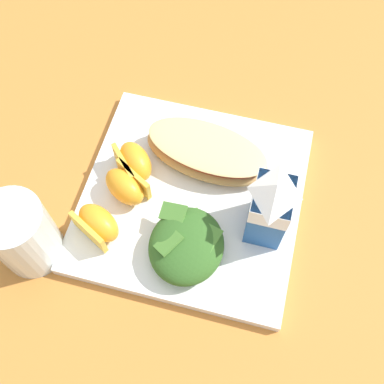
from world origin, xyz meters
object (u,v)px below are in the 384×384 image
at_px(milk_carton, 271,205).
at_px(green_salad_pile, 186,245).
at_px(drinking_clear_cup, 23,235).
at_px(orange_wedge_middle, 126,186).
at_px(orange_wedge_front, 134,162).
at_px(cheesy_pizza_bread, 207,152).
at_px(orange_wedge_rear, 97,224).
at_px(white_plate, 192,198).

bearing_deg(milk_carton, green_salad_pile, -56.29).
bearing_deg(drinking_clear_cup, orange_wedge_middle, 137.10).
bearing_deg(orange_wedge_middle, orange_wedge_front, -179.34).
xyz_separation_m(cheesy_pizza_bread, drinking_clear_cup, (0.17, -0.18, 0.02)).
distance_m(milk_carton, orange_wedge_front, 0.19).
height_order(cheesy_pizza_bread, green_salad_pile, green_salad_pile).
distance_m(orange_wedge_front, drinking_clear_cup, 0.16).
xyz_separation_m(cheesy_pizza_bread, orange_wedge_middle, (0.08, -0.09, 0.00)).
distance_m(green_salad_pile, orange_wedge_front, 0.13).
height_order(cheesy_pizza_bread, orange_wedge_front, orange_wedge_front).
distance_m(milk_carton, orange_wedge_rear, 0.21).
distance_m(cheesy_pizza_bread, orange_wedge_middle, 0.12).
relative_size(cheesy_pizza_bread, milk_carton, 1.63).
bearing_deg(orange_wedge_front, cheesy_pizza_bread, 114.13).
bearing_deg(cheesy_pizza_bread, white_plate, -4.97).
bearing_deg(green_salad_pile, drinking_clear_cup, -77.74).
relative_size(green_salad_pile, milk_carton, 0.91).
relative_size(orange_wedge_front, drinking_clear_cup, 0.66).
height_order(white_plate, green_salad_pile, green_salad_pile).
xyz_separation_m(milk_carton, orange_wedge_middle, (-0.00, -0.18, -0.04)).
height_order(orange_wedge_middle, orange_wedge_rear, same).
height_order(green_salad_pile, milk_carton, milk_carton).
distance_m(green_salad_pile, drinking_clear_cup, 0.19).
bearing_deg(drinking_clear_cup, green_salad_pile, 102.26).
relative_size(milk_carton, orange_wedge_rear, 1.57).
bearing_deg(orange_wedge_rear, cheesy_pizza_bread, 142.11).
bearing_deg(drinking_clear_cup, orange_wedge_rear, 118.31).
relative_size(milk_carton, drinking_clear_cup, 1.06).
bearing_deg(orange_wedge_middle, orange_wedge_rear, -16.19).
bearing_deg(cheesy_pizza_bread, green_salad_pile, 3.20).
bearing_deg(orange_wedge_front, milk_carton, 78.24).
relative_size(orange_wedge_front, orange_wedge_middle, 0.98).
bearing_deg(orange_wedge_rear, green_salad_pile, 90.14).
height_order(milk_carton, orange_wedge_front, milk_carton).
distance_m(green_salad_pile, orange_wedge_rear, 0.11).
bearing_deg(orange_wedge_front, drinking_clear_cup, -34.07).
distance_m(green_salad_pile, milk_carton, 0.11).
distance_m(cheesy_pizza_bread, green_salad_pile, 0.13).
relative_size(green_salad_pile, orange_wedge_front, 1.46).
bearing_deg(orange_wedge_front, green_salad_pile, 45.24).
xyz_separation_m(green_salad_pile, orange_wedge_rear, (0.00, -0.11, -0.00)).
bearing_deg(white_plate, orange_wedge_front, -102.85).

